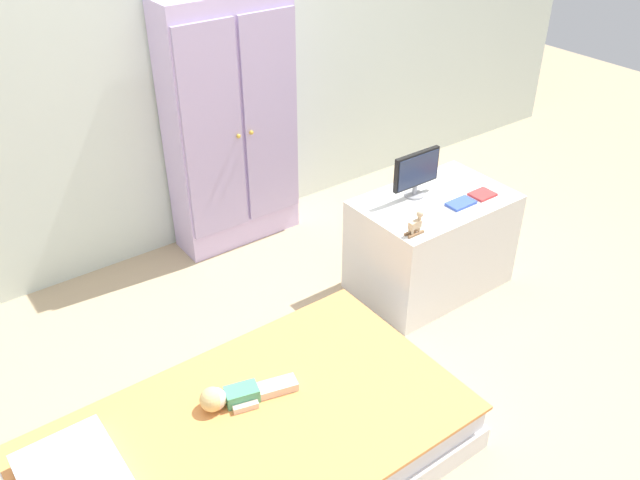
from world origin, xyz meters
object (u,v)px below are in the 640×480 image
object	(u,v)px
rocking_horse_toy	(416,224)
book_blue	(461,203)
bed	(252,448)
tv_stand	(431,243)
tv_monitor	(417,171)
wardrobe	(231,125)
book_red	(482,194)
doll	(231,396)

from	to	relation	value
rocking_horse_toy	book_blue	size ratio (longest dim) A/B	0.78
bed	tv_stand	size ratio (longest dim) A/B	2.07
tv_monitor	rocking_horse_toy	xyz separation A→B (m)	(-0.25, -0.27, -0.09)
wardrobe	rocking_horse_toy	distance (m)	1.26
wardrobe	tv_monitor	xyz separation A→B (m)	(0.51, -0.95, -0.05)
bed	wardrobe	bearing A→B (deg)	61.33
book_red	rocking_horse_toy	bearing A→B (deg)	-173.02
book_red	bed	bearing A→B (deg)	-167.24
rocking_horse_toy	book_blue	distance (m)	0.38
wardrobe	book_blue	bearing A→B (deg)	-61.39
tv_stand	doll	bearing A→B (deg)	-166.62
tv_stand	rocking_horse_toy	bearing A→B (deg)	-149.93
bed	book_blue	world-z (taller)	book_blue
doll	wardrobe	distance (m)	1.67
doll	book_red	size ratio (longest dim) A/B	3.22
bed	book_blue	xyz separation A→B (m)	(1.46, 0.37, 0.42)
tv_monitor	book_red	world-z (taller)	tv_monitor
doll	book_blue	bearing A→B (deg)	8.50
bed	tv_stand	xyz separation A→B (m)	(1.41, 0.48, 0.15)
rocking_horse_toy	book_blue	bearing A→B (deg)	9.90
book_red	wardrobe	bearing A→B (deg)	124.26
book_blue	rocking_horse_toy	bearing A→B (deg)	-170.10
wardrobe	tv_monitor	distance (m)	1.08
doll	rocking_horse_toy	world-z (taller)	rocking_horse_toy
rocking_horse_toy	wardrobe	bearing A→B (deg)	102.08
bed	rocking_horse_toy	size ratio (longest dim) A/B	14.36
bed	tv_monitor	xyz separation A→B (m)	(1.34, 0.57, 0.55)
bed	book_red	world-z (taller)	book_red
wardrobe	book_blue	distance (m)	1.33
wardrobe	book_red	distance (m)	1.41
wardrobe	doll	bearing A→B (deg)	-121.14
wardrobe	book_blue	world-z (taller)	wardrobe
tv_stand	book_blue	size ratio (longest dim) A/B	5.43
doll	tv_stand	distance (m)	1.44
doll	rocking_horse_toy	distance (m)	1.15
wardrobe	rocking_horse_toy	world-z (taller)	wardrobe
book_blue	bed	bearing A→B (deg)	-165.92
tv_monitor	rocking_horse_toy	bearing A→B (deg)	-132.54
wardrobe	book_red	xyz separation A→B (m)	(0.79, -1.16, -0.18)
tv_monitor	doll	bearing A→B (deg)	-162.52
bed	doll	world-z (taller)	doll
tv_stand	rocking_horse_toy	distance (m)	0.48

